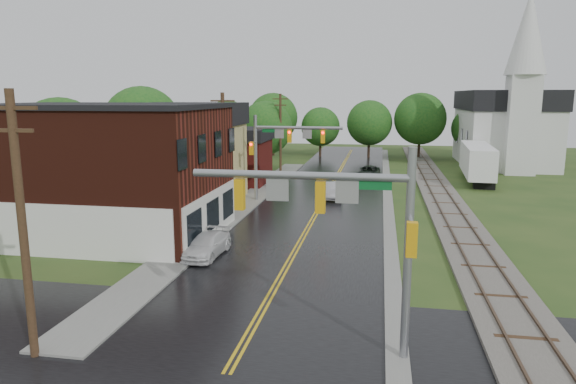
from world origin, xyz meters
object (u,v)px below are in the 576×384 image
(utility_pole_c, at_px, (280,131))
(sedan_silver, at_px, (334,191))
(utility_pole_b, at_px, (224,151))
(church, at_px, (507,120))
(tree_left_b, at_px, (144,128))
(utility_pole_a, at_px, (22,222))
(traffic_signal_far, at_px, (281,143))
(tree_left_a, at_px, (63,143))
(traffic_signal_near, at_px, (343,214))
(suv_dark, at_px, (369,173))
(tree_left_e, at_px, (267,129))
(semi_trailer, at_px, (477,160))
(brick_building, at_px, (104,170))
(tree_left_c, at_px, (211,135))
(pickup_white, at_px, (207,245))

(utility_pole_c, bearing_deg, sedan_silver, -63.00)
(utility_pole_b, distance_m, sedan_silver, 11.14)
(church, xyz_separation_m, tree_left_b, (-37.85, -21.84, -0.12))
(utility_pole_a, bearing_deg, church, 63.49)
(traffic_signal_far, distance_m, tree_left_a, 17.16)
(sedan_silver, bearing_deg, utility_pole_c, 114.63)
(traffic_signal_near, height_order, suv_dark, traffic_signal_near)
(sedan_silver, bearing_deg, tree_left_a, -163.18)
(traffic_signal_near, distance_m, tree_left_a, 30.66)
(traffic_signal_far, bearing_deg, utility_pole_c, 101.09)
(traffic_signal_far, bearing_deg, suv_dark, 62.84)
(tree_left_e, relative_size, suv_dark, 1.70)
(church, distance_m, traffic_signal_far, 35.59)
(suv_dark, bearing_deg, traffic_signal_far, -114.10)
(sedan_silver, relative_size, semi_trailer, 0.36)
(brick_building, height_order, suv_dark, brick_building)
(tree_left_b, distance_m, tree_left_c, 9.03)
(tree_left_b, height_order, tree_left_e, tree_left_b)
(tree_left_b, relative_size, pickup_white, 2.29)
(tree_left_a, xyz_separation_m, sedan_silver, (20.65, 7.19, -4.41))
(brick_building, relative_size, utility_pole_c, 1.59)
(tree_left_e, bearing_deg, utility_pole_c, -42.84)
(utility_pole_b, relative_size, pickup_white, 2.12)
(semi_trailer, bearing_deg, tree_left_a, -151.19)
(utility_pole_c, bearing_deg, tree_left_b, -132.39)
(traffic_signal_near, relative_size, tree_left_b, 0.76)
(tree_left_b, bearing_deg, brick_building, -72.39)
(semi_trailer, bearing_deg, church, 67.04)
(brick_building, height_order, sedan_silver, brick_building)
(utility_pole_c, xyz_separation_m, tree_left_b, (-11.05, -12.10, 1.00))
(tree_left_b, distance_m, semi_trailer, 33.74)
(tree_left_c, xyz_separation_m, pickup_white, (9.17, -28.17, -3.90))
(church, height_order, utility_pole_b, church)
(brick_building, height_order, semi_trailer, brick_building)
(semi_trailer, bearing_deg, traffic_signal_far, -142.51)
(utility_pole_a, bearing_deg, traffic_signal_near, 11.02)
(tree_left_c, bearing_deg, pickup_white, -71.97)
(tree_left_b, height_order, tree_left_c, tree_left_b)
(utility_pole_c, distance_m, tree_left_e, 2.79)
(sedan_silver, bearing_deg, tree_left_e, 117.48)
(utility_pole_b, xyz_separation_m, sedan_silver, (7.60, 7.09, -4.02))
(pickup_white, distance_m, semi_trailer, 34.87)
(church, xyz_separation_m, traffic_signal_far, (-23.47, -26.74, -0.86))
(tree_left_a, bearing_deg, suv_dark, 38.66)
(sedan_silver, bearing_deg, church, 49.71)
(utility_pole_c, height_order, tree_left_e, utility_pole_c)
(utility_pole_c, distance_m, sedan_silver, 17.21)
(suv_dark, bearing_deg, church, 41.63)
(brick_building, distance_m, utility_pole_a, 16.05)
(tree_left_b, distance_m, pickup_white, 24.62)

